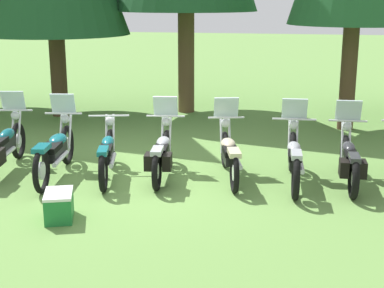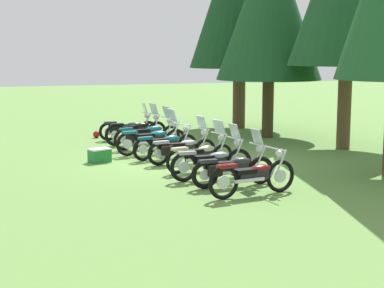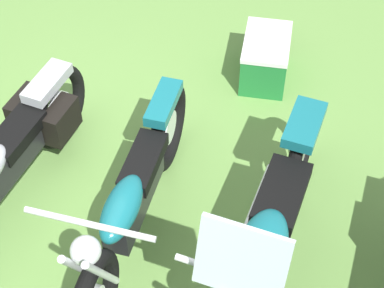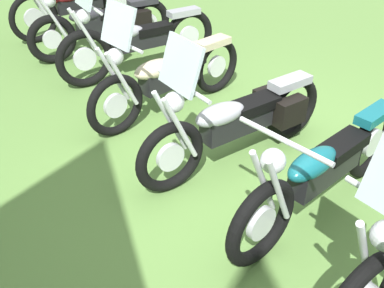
% 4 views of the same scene
% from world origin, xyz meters
% --- Properties ---
extents(ground_plane, '(80.00, 80.00, 0.00)m').
position_xyz_m(ground_plane, '(0.00, 0.00, 0.00)').
color(ground_plane, '#608C42').
extents(motorcycle_3, '(0.72, 2.36, 1.38)m').
position_xyz_m(motorcycle_3, '(-1.43, -0.25, 0.49)').
color(motorcycle_3, black).
rests_on(motorcycle_3, ground_plane).
extents(motorcycle_4, '(0.85, 2.16, 1.00)m').
position_xyz_m(motorcycle_4, '(-0.53, -0.10, 0.43)').
color(motorcycle_4, black).
rests_on(motorcycle_4, ground_plane).
extents(motorcycle_5, '(0.73, 2.13, 1.35)m').
position_xyz_m(motorcycle_5, '(0.41, 0.07, 0.45)').
color(motorcycle_5, black).
rests_on(motorcycle_5, ground_plane).
extents(picnic_cooler, '(0.57, 0.69, 0.40)m').
position_xyz_m(picnic_cooler, '(-0.56, -2.09, 0.20)').
color(picnic_cooler, '#1E7233').
rests_on(picnic_cooler, ground_plane).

